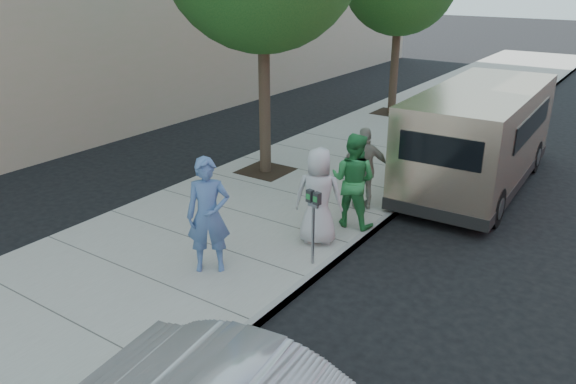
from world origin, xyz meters
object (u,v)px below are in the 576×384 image
object	(u,v)px
parking_meter	(313,212)
person_officer	(208,215)
van	(480,135)
person_green_shirt	(353,180)
person_gray_shirt	(318,196)
person_striped_polo	(365,169)

from	to	relation	value
parking_meter	person_officer	xyz separation A→B (m)	(-1.33, -1.13, 0.02)
van	person_officer	world-z (taller)	van
parking_meter	person_green_shirt	bearing A→B (deg)	108.21
van	person_gray_shirt	xyz separation A→B (m)	(-1.42, -5.02, -0.20)
parking_meter	person_green_shirt	world-z (taller)	person_green_shirt
parking_meter	person_striped_polo	xyz separation A→B (m)	(-0.41, 2.70, -0.09)
person_green_shirt	person_gray_shirt	distance (m)	1.04
parking_meter	person_gray_shirt	bearing A→B (deg)	127.15
person_gray_shirt	van	bearing A→B (deg)	-129.49
van	person_striped_polo	distance (m)	3.44
parking_meter	van	world-z (taller)	van
person_officer	parking_meter	bearing A→B (deg)	1.24
person_gray_shirt	parking_meter	bearing A→B (deg)	91.74
van	person_gray_shirt	distance (m)	5.23
person_gray_shirt	person_striped_polo	distance (m)	1.92
person_officer	van	bearing A→B (deg)	32.02
person_officer	person_striped_polo	world-z (taller)	person_officer
van	person_gray_shirt	size ratio (longest dim) A/B	3.56
van	person_striped_polo	bearing A→B (deg)	-116.75
parking_meter	person_gray_shirt	world-z (taller)	person_gray_shirt
person_green_shirt	person_striped_polo	world-z (taller)	person_green_shirt
person_officer	person_striped_polo	size ratio (longest dim) A/B	1.12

